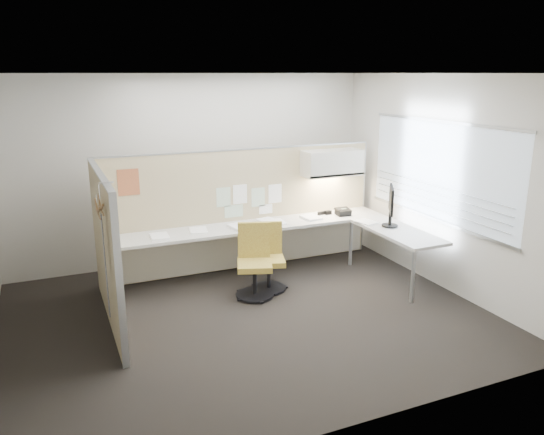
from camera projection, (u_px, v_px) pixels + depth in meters
name	position (u px, v px, depth m)	size (l,w,h in m)	color
floor	(247.00, 316.00, 6.32)	(5.50, 4.50, 0.01)	black
ceiling	(244.00, 73.00, 5.58)	(5.50, 4.50, 0.01)	white
wall_back	(193.00, 170.00, 7.95)	(5.50, 0.02, 2.80)	beige
wall_front	(352.00, 267.00, 3.96)	(5.50, 0.02, 2.80)	beige
wall_right	(440.00, 183.00, 7.01)	(0.02, 4.50, 2.80)	beige
window_pane	(440.00, 172.00, 6.96)	(0.01, 2.80, 1.30)	#A7B6C2
partition_back	(243.00, 210.00, 7.72)	(4.10, 0.06, 1.75)	tan
partition_left	(106.00, 250.00, 5.96)	(0.06, 2.20, 1.75)	tan
desk	(280.00, 233.00, 7.52)	(4.00, 2.07, 0.73)	beige
overhead_bin	(332.00, 163.00, 7.88)	(0.90, 0.36, 0.38)	beige
task_light_strip	(332.00, 177.00, 7.94)	(0.60, 0.06, 0.02)	#FFEABF
pinned_papers	(249.00, 199.00, 7.68)	(1.01, 0.00, 0.47)	#8CBF8C
poster	(128.00, 182.00, 6.93)	(0.28, 0.00, 0.35)	orange
chair_left	(254.00, 263.00, 6.82)	(0.55, 0.57, 0.93)	black
chair_right	(268.00, 259.00, 7.05)	(0.51, 0.53, 0.88)	black
monitor	(391.00, 204.00, 7.31)	(0.32, 0.47, 0.56)	black
phone	(343.00, 212.00, 7.97)	(0.22, 0.21, 0.12)	black
stapler	(322.00, 213.00, 8.01)	(0.14, 0.04, 0.05)	black
tape_dispenser	(328.00, 213.00, 8.02)	(0.10, 0.06, 0.06)	black
coat_hook	(101.00, 219.00, 5.20)	(0.18, 0.46, 1.38)	silver
paper_stack_0	(159.00, 236.00, 6.91)	(0.23, 0.30, 0.03)	white
paper_stack_1	(198.00, 230.00, 7.18)	(0.23, 0.30, 0.02)	white
paper_stack_2	(239.00, 227.00, 7.30)	(0.23, 0.30, 0.04)	white
paper_stack_3	(276.00, 222.00, 7.59)	(0.23, 0.30, 0.02)	white
paper_stack_4	(311.00, 218.00, 7.80)	(0.23, 0.30, 0.03)	white
paper_stack_5	(366.00, 222.00, 7.59)	(0.23, 0.30, 0.02)	white
paper_stack_6	(268.00, 221.00, 7.61)	(0.23, 0.30, 0.03)	white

